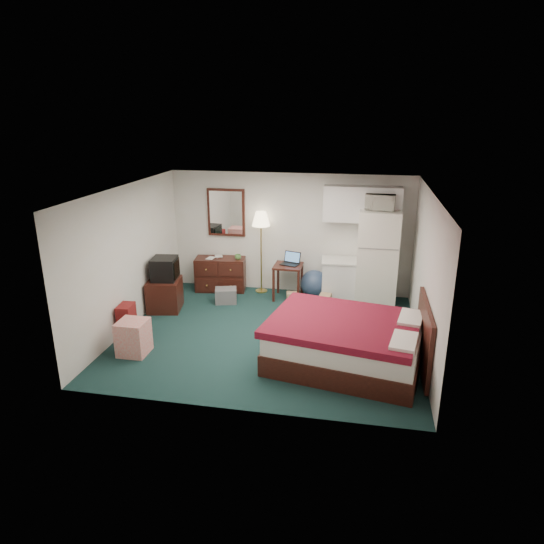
% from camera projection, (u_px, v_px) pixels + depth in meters
% --- Properties ---
extents(floor, '(5.00, 4.50, 0.01)m').
position_uv_depth(floor, '(269.00, 335.00, 8.38)').
color(floor, black).
rests_on(floor, ground).
extents(ceiling, '(5.00, 4.50, 0.01)m').
position_uv_depth(ceiling, '(269.00, 190.00, 7.59)').
color(ceiling, silver).
rests_on(ceiling, walls).
extents(walls, '(5.01, 4.51, 2.50)m').
position_uv_depth(walls, '(269.00, 266.00, 7.98)').
color(walls, silver).
rests_on(walls, floor).
extents(mirror, '(0.80, 0.06, 1.00)m').
position_uv_depth(mirror, '(226.00, 212.00, 10.17)').
color(mirror, white).
rests_on(mirror, walls).
extents(upper_cabinets, '(1.50, 0.35, 0.70)m').
position_uv_depth(upper_cabinets, '(362.00, 204.00, 9.44)').
color(upper_cabinets, silver).
rests_on(upper_cabinets, walls).
extents(headboard, '(0.06, 1.56, 1.00)m').
position_uv_depth(headboard, '(424.00, 337.00, 7.06)').
color(headboard, black).
rests_on(headboard, walls).
extents(dresser, '(1.10, 0.61, 0.71)m').
position_uv_depth(dresser, '(221.00, 274.00, 10.37)').
color(dresser, black).
rests_on(dresser, floor).
extents(floor_lamp, '(0.41, 0.41, 1.73)m').
position_uv_depth(floor_lamp, '(261.00, 253.00, 10.12)').
color(floor_lamp, gold).
rests_on(floor_lamp, floor).
extents(desk, '(0.57, 0.57, 0.71)m').
position_uv_depth(desk, '(288.00, 282.00, 9.91)').
color(desk, black).
rests_on(desk, floor).
extents(exercise_ball, '(0.69, 0.69, 0.57)m').
position_uv_depth(exercise_ball, '(314.00, 284.00, 10.01)').
color(exercise_ball, navy).
rests_on(exercise_ball, floor).
extents(kitchen_counter, '(0.78, 0.62, 0.81)m').
position_uv_depth(kitchen_counter, '(341.00, 280.00, 9.83)').
color(kitchen_counter, silver).
rests_on(kitchen_counter, floor).
extents(fridge, '(0.78, 0.78, 1.89)m').
position_uv_depth(fridge, '(377.00, 257.00, 9.51)').
color(fridge, white).
rests_on(fridge, floor).
extents(bed, '(2.47, 2.08, 0.70)m').
position_uv_depth(bed, '(346.00, 343.00, 7.33)').
color(bed, '#4E041A').
rests_on(bed, floor).
extents(tv_stand, '(0.71, 0.75, 0.60)m').
position_uv_depth(tv_stand, '(165.00, 295.00, 9.37)').
color(tv_stand, black).
rests_on(tv_stand, floor).
extents(suitcase, '(0.26, 0.38, 0.59)m').
position_uv_depth(suitcase, '(127.00, 321.00, 8.21)').
color(suitcase, '#5C0E0A').
rests_on(suitcase, floor).
extents(retail_box, '(0.44, 0.44, 0.56)m').
position_uv_depth(retail_box, '(133.00, 337.00, 7.66)').
color(retail_box, silver).
rests_on(retail_box, floor).
extents(file_bin, '(0.49, 0.41, 0.30)m').
position_uv_depth(file_bin, '(226.00, 295.00, 9.74)').
color(file_bin, slate).
rests_on(file_bin, floor).
extents(cardboard_box_a, '(0.27, 0.24, 0.20)m').
position_uv_depth(cardboard_box_a, '(293.00, 297.00, 9.78)').
color(cardboard_box_a, '#A0774B').
rests_on(cardboard_box_a, floor).
extents(cardboard_box_b, '(0.25, 0.28, 0.26)m').
position_uv_depth(cardboard_box_b, '(325.00, 301.00, 9.52)').
color(cardboard_box_b, '#A0774B').
rests_on(cardboard_box_b, floor).
extents(laptop, '(0.42, 0.37, 0.24)m').
position_uv_depth(laptop, '(290.00, 259.00, 9.77)').
color(laptop, black).
rests_on(laptop, desk).
extents(crt_tv, '(0.53, 0.56, 0.43)m').
position_uv_depth(crt_tv, '(165.00, 269.00, 9.25)').
color(crt_tv, black).
rests_on(crt_tv, tv_stand).
extents(microwave, '(0.58, 0.36, 0.37)m').
position_uv_depth(microwave, '(380.00, 200.00, 9.15)').
color(microwave, white).
rests_on(microwave, fridge).
extents(book_a, '(0.16, 0.04, 0.21)m').
position_uv_depth(book_a, '(207.00, 253.00, 10.21)').
color(book_a, '#A0774B').
rests_on(book_a, dresser).
extents(book_b, '(0.15, 0.08, 0.21)m').
position_uv_depth(book_b, '(215.00, 252.00, 10.31)').
color(book_b, '#A0774B').
rests_on(book_b, dresser).
extents(mug, '(0.16, 0.15, 0.13)m').
position_uv_depth(mug, '(238.00, 256.00, 10.15)').
color(mug, '#528A41').
rests_on(mug, dresser).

